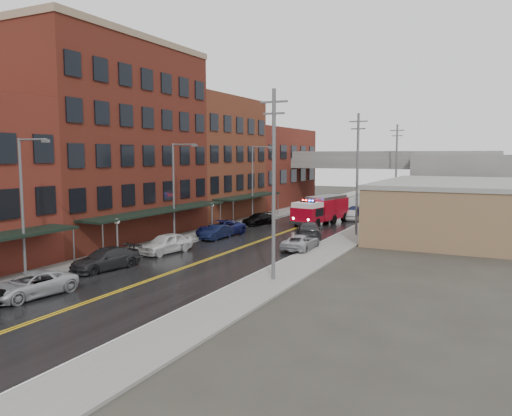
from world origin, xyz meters
The scene contains 32 objects.
road centered at (0.00, 30.00, 0.01)m, with size 11.00×160.00×0.02m, color black.
sidewalk_left centered at (-7.30, 30.00, 0.07)m, with size 3.00×160.00×0.15m, color slate.
sidewalk_right centered at (7.30, 30.00, 0.07)m, with size 3.00×160.00×0.15m, color slate.
curb_left centered at (-5.65, 30.00, 0.07)m, with size 0.30×160.00×0.15m, color gray.
curb_right centered at (5.65, 30.00, 0.07)m, with size 0.30×160.00×0.15m, color gray.
brick_building_b centered at (-13.30, 23.00, 9.00)m, with size 9.00×20.00×18.00m, color #5A2017.
brick_building_c centered at (-13.30, 40.50, 7.50)m, with size 9.00×15.00×15.00m, color brown.
brick_building_far centered at (-13.30, 58.00, 6.00)m, with size 9.00×20.00×12.00m, color maroon.
tan_building centered at (16.00, 40.00, 2.50)m, with size 14.00×22.00×5.00m, color brown.
right_far_block centered at (18.00, 70.00, 4.00)m, with size 18.00×30.00×8.00m, color slate.
awning_1 centered at (-7.49, 23.00, 2.99)m, with size 2.60×18.00×3.09m.
awning_2 centered at (-7.49, 40.50, 2.99)m, with size 2.60×13.00×3.09m.
globe_lamp_1 centered at (-6.40, 16.00, 2.31)m, with size 0.44×0.44×3.12m.
globe_lamp_2 centered at (-6.40, 30.00, 2.31)m, with size 0.44×0.44×3.12m.
street_lamp_0 centered at (-6.55, 8.00, 5.19)m, with size 2.64×0.22×9.00m.
street_lamp_1 centered at (-6.55, 24.00, 5.19)m, with size 2.64×0.22×9.00m.
street_lamp_2 centered at (-6.55, 40.00, 5.19)m, with size 2.64×0.22×9.00m.
utility_pole_0 centered at (7.20, 15.00, 6.31)m, with size 1.80×0.24×12.00m.
utility_pole_1 centered at (7.20, 35.00, 6.31)m, with size 1.80×0.24×12.00m.
utility_pole_2 centered at (7.20, 55.00, 6.31)m, with size 1.80×0.24×12.00m.
overpass centered at (0.00, 62.00, 5.99)m, with size 40.00×10.00×7.50m.
fire_truck centered at (1.34, 41.28, 1.74)m, with size 4.73×9.15×3.21m.
parked_car_left_2 centered at (-3.60, 5.80, 0.70)m, with size 2.31×5.02×1.39m, color #A9ACB2.
parked_car_left_3 centered at (-4.65, 12.79, 0.75)m, with size 2.09×5.15×1.49m, color #242427.
parked_car_left_4 centered at (-4.37, 19.40, 0.82)m, with size 1.93×4.81×1.64m, color silver.
parked_car_left_5 centered at (-4.19, 27.20, 0.66)m, with size 1.40×4.01×1.32m, color black.
parked_car_left_6 centered at (-4.71, 28.80, 0.78)m, with size 2.59×5.61×1.56m, color #15194F.
parked_car_left_7 centered at (-4.88, 37.60, 0.66)m, with size 1.85×4.55×1.32m, color black.
parked_car_right_0 centered at (5.00, 25.51, 0.66)m, with size 2.20×4.77×1.33m, color #9E9FA6.
parked_car_right_1 centered at (3.60, 31.32, 0.81)m, with size 2.27×5.60×1.62m, color #29292C.
parked_car_right_2 centered at (3.60, 46.20, 0.69)m, with size 1.64×4.06×1.38m, color white.
parked_car_right_3 centered at (3.60, 50.36, 0.69)m, with size 1.45×4.17×1.37m, color black.
Camera 1 is at (19.86, -13.22, 7.98)m, focal length 35.00 mm.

